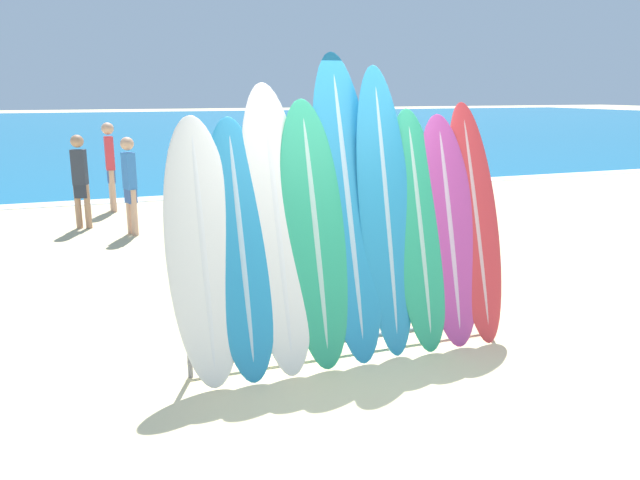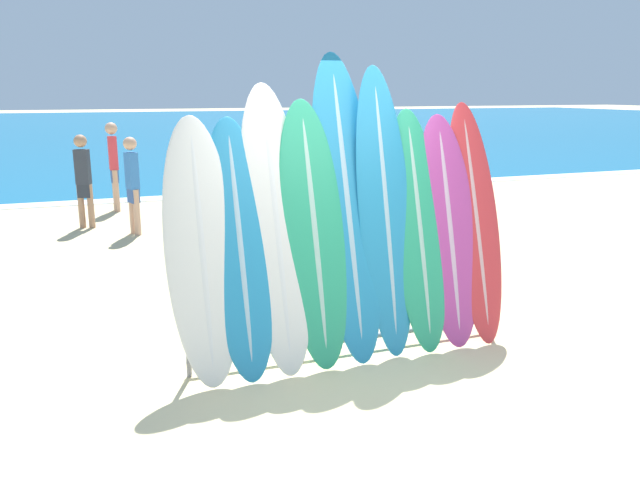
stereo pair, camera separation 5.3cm
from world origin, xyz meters
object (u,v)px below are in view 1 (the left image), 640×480
object	(u,v)px
surfboard_slot_8	(475,221)
person_far_right	(265,163)
surfboard_rack	(352,304)
person_mid_beach	(110,163)
person_far_left	(80,178)
surfboard_slot_4	(348,205)
surfboard_slot_7	(449,230)
surfboard_slot_1	(241,247)
surfboard_slot_0	(203,250)
surfboard_slot_6	(419,229)
surfboard_slot_5	(385,210)
person_near_water	(130,182)
surfboard_slot_3	(315,232)
surfboard_slot_2	(277,227)

from	to	relation	value
surfboard_slot_8	person_far_right	world-z (taller)	surfboard_slot_8
surfboard_rack	surfboard_slot_8	distance (m)	1.40
person_far_right	person_mid_beach	bearing A→B (deg)	75.94
person_far_left	surfboard_slot_8	bearing A→B (deg)	140.07
surfboard_slot_8	person_far_left	world-z (taller)	surfboard_slot_8
surfboard_slot_4	surfboard_slot_7	size ratio (longest dim) A/B	1.26
surfboard_slot_1	surfboard_slot_7	bearing A→B (deg)	-0.38
surfboard_slot_7	surfboard_slot_8	bearing A→B (deg)	5.38
surfboard_slot_0	surfboard_slot_6	size ratio (longest dim) A/B	0.98
surfboard_rack	surfboard_slot_8	xyz separation A→B (m)	(1.25, 0.06, 0.63)
surfboard_slot_8	surfboard_slot_0	bearing A→B (deg)	-179.61
surfboard_slot_5	person_near_water	world-z (taller)	surfboard_slot_5
surfboard_slot_8	surfboard_slot_3	bearing A→B (deg)	-179.96
person_far_left	person_near_water	bearing A→B (deg)	154.41
surfboard_slot_6	person_far_right	size ratio (longest dim) A/B	1.26
surfboard_slot_1	surfboard_slot_6	xyz separation A→B (m)	(1.60, -0.01, 0.02)
surfboard_slot_6	person_near_water	world-z (taller)	surfboard_slot_6
surfboard_slot_2	person_near_water	bearing A→B (deg)	98.51
surfboard_slot_3	surfboard_slot_8	distance (m)	1.57
surfboard_slot_6	person_far_right	xyz separation A→B (m)	(0.48, 6.76, -0.14)
person_mid_beach	person_far_right	xyz separation A→B (m)	(2.78, -0.90, -0.00)
surfboard_slot_7	person_far_right	world-z (taller)	surfboard_slot_7
surfboard_rack	person_near_water	size ratio (longest dim) A/B	1.85
person_near_water	person_mid_beach	xyz separation A→B (m)	(-0.20, 2.20, 0.07)
person_far_right	surfboard_slot_4	bearing A→B (deg)	174.38
surfboard_slot_6	surfboard_slot_5	bearing A→B (deg)	172.59
surfboard_rack	person_far_right	distance (m)	6.90
person_mid_beach	person_far_right	bearing A→B (deg)	70.21
surfboard_slot_2	surfboard_slot_3	distance (m)	0.32
surfboard_slot_5	person_far_right	distance (m)	6.77
surfboard_slot_4	surfboard_slot_5	bearing A→B (deg)	-9.45
surfboard_slot_2	surfboard_slot_3	world-z (taller)	surfboard_slot_2
surfboard_slot_0	surfboard_slot_7	size ratio (longest dim) A/B	1.01
surfboard_slot_3	person_far_right	bearing A→B (deg)	77.82
surfboard_slot_0	surfboard_slot_6	distance (m)	1.91
surfboard_slot_3	person_far_left	bearing A→B (deg)	106.61
surfboard_slot_0	person_far_left	world-z (taller)	surfboard_slot_0
surfboard_slot_4	person_far_right	size ratio (longest dim) A/B	1.54
surfboard_slot_5	person_near_water	bearing A→B (deg)	108.22
surfboard_slot_5	person_far_left	xyz separation A→B (m)	(-2.51, 6.20, -0.39)
surfboard_rack	surfboard_slot_4	world-z (taller)	surfboard_slot_4
person_near_water	surfboard_slot_0	bearing A→B (deg)	161.54
surfboard_slot_7	person_far_right	size ratio (longest dim) A/B	1.22
surfboard_slot_0	person_far_right	bearing A→B (deg)	70.50
surfboard_slot_5	surfboard_slot_1	bearing A→B (deg)	-178.52
surfboard_slot_6	person_mid_beach	world-z (taller)	surfboard_slot_6
person_near_water	person_far_left	bearing A→B (deg)	22.79
surfboard_slot_1	person_near_water	distance (m)	5.48
surfboard_rack	surfboard_slot_1	bearing A→B (deg)	177.58
surfboard_slot_5	person_far_left	distance (m)	6.70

